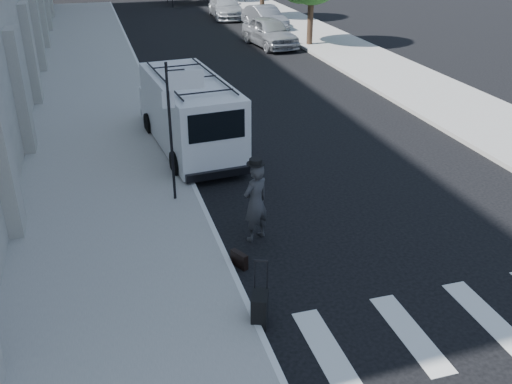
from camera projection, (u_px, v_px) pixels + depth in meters
ground at (316, 252)px, 12.57m from camera, size 120.00×120.00×0.00m
sidewalk_left at (92, 79)px, 25.23m from camera, size 4.50×48.00×0.15m
sidewalk_right at (332, 44)px, 32.03m from camera, size 4.00×56.00×0.15m
sign_pole at (178, 103)px, 13.56m from camera, size 1.03×0.07×3.50m
businessman at (256, 202)px, 12.69m from camera, size 0.81×0.71×1.86m
briefcase at (239, 259)px, 11.99m from camera, size 0.30×0.45×0.34m
suitcase at (260, 309)px, 10.23m from camera, size 0.43×0.52×1.25m
cargo_van at (189, 113)px, 17.61m from camera, size 2.51×6.11×2.25m
parked_car_a at (270, 32)px, 31.43m from camera, size 2.38×4.81×1.58m
parked_car_b at (265, 18)px, 36.17m from camera, size 2.08×4.47×1.42m
parked_car_c at (226, 7)px, 40.03m from camera, size 2.26×5.05×1.44m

